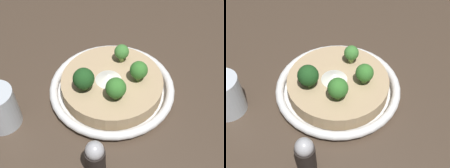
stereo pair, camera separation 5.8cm
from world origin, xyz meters
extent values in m
plane|color=#47382B|center=(0.00, 0.00, 0.00)|extent=(6.00, 6.00, 0.00)
cylinder|color=white|center=(0.00, 0.00, 0.00)|extent=(0.24, 0.24, 0.01)
torus|color=white|center=(0.00, 0.00, 0.02)|extent=(0.26, 0.26, 0.02)
cylinder|color=tan|center=(0.00, 0.00, 0.02)|extent=(0.21, 0.21, 0.03)
cone|color=white|center=(0.01, 0.00, 0.05)|extent=(0.05, 0.05, 0.01)
cylinder|color=#668E47|center=(0.01, 0.05, 0.05)|extent=(0.01, 0.01, 0.02)
sphere|color=#387A2D|center=(0.01, 0.05, 0.07)|extent=(0.04, 0.04, 0.04)
cylinder|color=#84A856|center=(-0.03, -0.05, 0.05)|extent=(0.01, 0.01, 0.02)
sphere|color=#428438|center=(-0.03, -0.05, 0.06)|extent=(0.03, 0.03, 0.03)
cylinder|color=#668E47|center=(0.06, 0.01, 0.05)|extent=(0.01, 0.01, 0.02)
sphere|color=#1E4C1E|center=(0.06, 0.01, 0.07)|extent=(0.04, 0.04, 0.04)
cylinder|color=#668E47|center=(-0.05, 0.02, 0.05)|extent=(0.02, 0.02, 0.02)
sphere|color=#387A2D|center=(-0.05, 0.02, 0.07)|extent=(0.04, 0.04, 0.04)
cylinder|color=black|center=(0.07, 0.16, 0.03)|extent=(0.03, 0.03, 0.06)
sphere|color=#B2B2B7|center=(0.07, 0.16, 0.07)|extent=(0.03, 0.03, 0.03)
camera|label=1|loc=(0.11, 0.38, 0.45)|focal=45.00mm
camera|label=2|loc=(0.05, 0.39, 0.45)|focal=45.00mm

